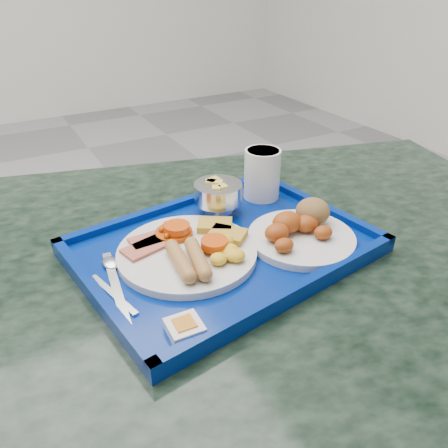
% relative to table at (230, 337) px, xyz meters
% --- Properties ---
extents(floor, '(6.00, 6.00, 0.00)m').
position_rel_table_xyz_m(floor, '(-0.32, 0.85, -0.59)').
color(floor, '#99999C').
rests_on(floor, ground).
extents(table, '(1.46, 1.16, 0.80)m').
position_rel_table_xyz_m(table, '(0.00, 0.00, 0.00)').
color(table, gray).
rests_on(table, floor).
extents(tray, '(0.51, 0.41, 0.03)m').
position_rel_table_xyz_m(tray, '(-0.01, -0.00, 0.22)').
color(tray, navy).
rests_on(tray, table).
extents(main_plate, '(0.23, 0.23, 0.04)m').
position_rel_table_xyz_m(main_plate, '(-0.07, -0.00, 0.23)').
color(main_plate, silver).
rests_on(main_plate, tray).
extents(bread_plate, '(0.18, 0.18, 0.06)m').
position_rel_table_xyz_m(bread_plate, '(0.11, -0.05, 0.24)').
color(bread_plate, silver).
rests_on(bread_plate, tray).
extents(fruit_bowl, '(0.09, 0.09, 0.06)m').
position_rel_table_xyz_m(fruit_bowl, '(0.03, 0.10, 0.26)').
color(fruit_bowl, silver).
rests_on(fruit_bowl, tray).
extents(juice_cup, '(0.07, 0.07, 0.10)m').
position_rel_table_xyz_m(juice_cup, '(0.14, 0.12, 0.27)').
color(juice_cup, white).
rests_on(juice_cup, tray).
extents(spoon, '(0.05, 0.15, 0.01)m').
position_rel_table_xyz_m(spoon, '(-0.20, 0.01, 0.23)').
color(spoon, silver).
rests_on(spoon, tray).
extents(knife, '(0.04, 0.19, 0.00)m').
position_rel_table_xyz_m(knife, '(-0.21, -0.03, 0.22)').
color(knife, silver).
rests_on(knife, tray).
extents(jam_packet, '(0.05, 0.05, 0.02)m').
position_rel_table_xyz_m(jam_packet, '(-0.16, -0.16, 0.23)').
color(jam_packet, white).
rests_on(jam_packet, tray).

